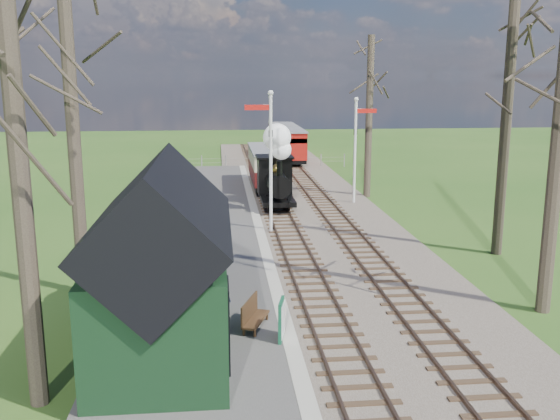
# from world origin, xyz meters

# --- Properties ---
(distant_hills) EXTENTS (114.40, 48.00, 22.02)m
(distant_hills) POSITION_xyz_m (1.40, 64.38, -16.21)
(distant_hills) COLOR #385B23
(distant_hills) RESTS_ON ground
(ballast_bed) EXTENTS (8.00, 60.00, 0.10)m
(ballast_bed) POSITION_xyz_m (1.30, 22.00, 0.05)
(ballast_bed) COLOR brown
(ballast_bed) RESTS_ON ground
(track_near) EXTENTS (1.60, 60.00, 0.15)m
(track_near) POSITION_xyz_m (0.00, 22.00, 0.10)
(track_near) COLOR brown
(track_near) RESTS_ON ground
(track_far) EXTENTS (1.60, 60.00, 0.15)m
(track_far) POSITION_xyz_m (2.60, 22.00, 0.10)
(track_far) COLOR brown
(track_far) RESTS_ON ground
(platform) EXTENTS (5.00, 44.00, 0.20)m
(platform) POSITION_xyz_m (-3.50, 14.00, 0.10)
(platform) COLOR #474442
(platform) RESTS_ON ground
(coping_strip) EXTENTS (0.40, 44.00, 0.21)m
(coping_strip) POSITION_xyz_m (-1.20, 14.00, 0.10)
(coping_strip) COLOR #B2AD9E
(coping_strip) RESTS_ON ground
(station_shed) EXTENTS (3.25, 6.30, 4.78)m
(station_shed) POSITION_xyz_m (-4.30, 4.00, 2.27)
(station_shed) COLOR black
(station_shed) RESTS_ON platform
(semaphore_near) EXTENTS (1.22, 0.24, 6.22)m
(semaphore_near) POSITION_xyz_m (-0.77, 16.00, 3.62)
(semaphore_near) COLOR silver
(semaphore_near) RESTS_ON ground
(semaphore_far) EXTENTS (1.22, 0.24, 5.72)m
(semaphore_far) POSITION_xyz_m (4.37, 22.00, 3.35)
(semaphore_far) COLOR silver
(semaphore_far) RESTS_ON ground
(bare_trees) EXTENTS (15.51, 22.39, 12.00)m
(bare_trees) POSITION_xyz_m (1.33, 10.10, 5.21)
(bare_trees) COLOR #382D23
(bare_trees) RESTS_ON ground
(fence_line) EXTENTS (12.60, 0.08, 1.00)m
(fence_line) POSITION_xyz_m (0.30, 36.00, 0.55)
(fence_line) COLOR slate
(fence_line) RESTS_ON ground
(locomotive) EXTENTS (1.75, 4.08, 4.37)m
(locomotive) POSITION_xyz_m (-0.01, 20.88, 2.02)
(locomotive) COLOR black
(locomotive) RESTS_ON ground
(coach) EXTENTS (2.04, 6.99, 2.14)m
(coach) POSITION_xyz_m (0.00, 26.94, 1.48)
(coach) COLOR black
(coach) RESTS_ON ground
(red_carriage_a) EXTENTS (2.12, 5.24, 2.23)m
(red_carriage_a) POSITION_xyz_m (2.60, 37.49, 1.53)
(red_carriage_a) COLOR black
(red_carriage_a) RESTS_ON ground
(red_carriage_b) EXTENTS (2.12, 5.24, 2.23)m
(red_carriage_b) POSITION_xyz_m (2.60, 42.99, 1.53)
(red_carriage_b) COLOR black
(red_carriage_b) RESTS_ON ground
(sign_board) EXTENTS (0.24, 0.72, 1.06)m
(sign_board) POSITION_xyz_m (-1.41, 4.33, 0.73)
(sign_board) COLOR #104D30
(sign_board) RESTS_ON platform
(bench) EXTENTS (0.84, 1.43, 0.78)m
(bench) POSITION_xyz_m (-2.11, 5.18, 0.57)
(bench) COLOR #402917
(bench) RESTS_ON platform
(person) EXTENTS (0.36, 0.49, 1.25)m
(person) POSITION_xyz_m (-2.83, 5.35, 0.82)
(person) COLOR black
(person) RESTS_ON platform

